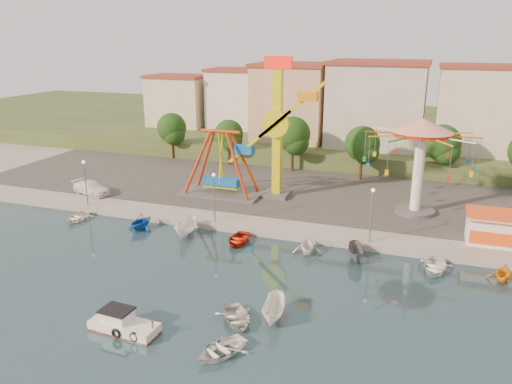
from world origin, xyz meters
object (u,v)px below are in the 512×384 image
at_px(kamikaze_tower, 280,133).
at_px(skiff, 274,310).
at_px(van, 92,188).
at_px(cabin_motorboat, 123,325).
at_px(pirate_ship_ride, 221,164).
at_px(rowboat_a, 237,317).
at_px(wave_swinger, 421,145).

relative_size(kamikaze_tower, skiff, 4.23).
bearing_deg(van, cabin_motorboat, -124.13).
bearing_deg(kamikaze_tower, skiff, -73.71).
xyz_separation_m(cabin_motorboat, skiff, (9.24, 4.85, 0.30)).
distance_m(pirate_ship_ride, rowboat_a, 28.35).
xyz_separation_m(kamikaze_tower, rowboat_a, (5.01, -26.48, -8.04)).
bearing_deg(van, kamikaze_tower, -58.47).
bearing_deg(pirate_ship_ride, wave_swinger, 2.29).
xyz_separation_m(pirate_ship_ride, skiff, (14.43, -24.10, -3.64)).
bearing_deg(pirate_ship_ride, rowboat_a, -64.54).
height_order(kamikaze_tower, skiff, kamikaze_tower).
bearing_deg(kamikaze_tower, van, -163.70).
relative_size(pirate_ship_ride, cabin_motorboat, 2.04).
bearing_deg(pirate_ship_ride, kamikaze_tower, 9.25).
distance_m(rowboat_a, van, 33.74).
bearing_deg(pirate_ship_ride, cabin_motorboat, -79.83).
distance_m(rowboat_a, skiff, 2.69).
xyz_separation_m(kamikaze_tower, cabin_motorboat, (-1.86, -30.10, -7.98)).
bearing_deg(kamikaze_tower, pirate_ship_ride, -170.75).
bearing_deg(cabin_motorboat, pirate_ship_ride, 103.54).
bearing_deg(pirate_ship_ride, skiff, -59.09).
xyz_separation_m(pirate_ship_ride, kamikaze_tower, (7.05, 1.15, 4.03)).
height_order(cabin_motorboat, van, van).
bearing_deg(rowboat_a, cabin_motorboat, 172.82).
bearing_deg(wave_swinger, skiff, -108.34).
distance_m(pirate_ship_ride, skiff, 28.32).
height_order(cabin_motorboat, skiff, cabin_motorboat).
distance_m(pirate_ship_ride, van, 16.28).
height_order(cabin_motorboat, rowboat_a, cabin_motorboat).
relative_size(kamikaze_tower, wave_swinger, 1.42).
bearing_deg(cabin_motorboat, skiff, 31.09).
relative_size(wave_swinger, van, 2.17).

